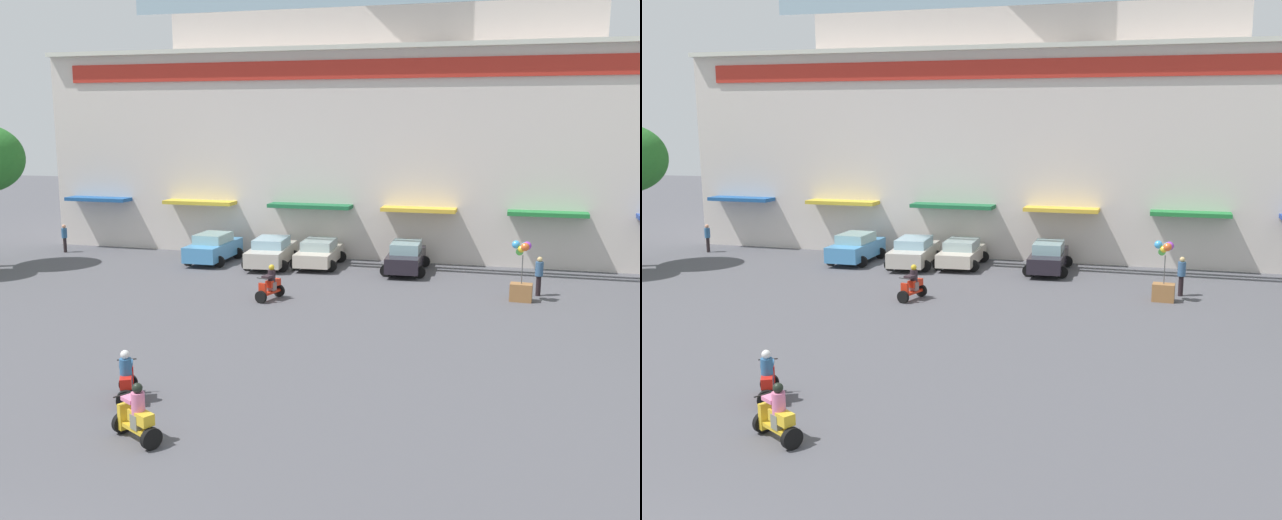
% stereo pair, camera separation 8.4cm
% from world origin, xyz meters
% --- Properties ---
extents(ground_plane, '(128.00, 128.00, 0.00)m').
position_xyz_m(ground_plane, '(0.00, 13.00, 0.00)').
color(ground_plane, '#4E4E54').
extents(colonial_building, '(37.81, 18.04, 20.96)m').
position_xyz_m(colonial_building, '(0.00, 36.56, 9.05)').
color(colonial_building, silver).
rests_on(colonial_building, ground).
extents(parked_car_0, '(2.34, 4.09, 1.56)m').
position_xyz_m(parked_car_0, '(-7.67, 27.18, 0.79)').
color(parked_car_0, '#468CC6').
rests_on(parked_car_0, ground).
extents(parked_car_1, '(2.67, 4.63, 1.48)m').
position_xyz_m(parked_car_1, '(-4.34, 27.02, 0.76)').
color(parked_car_1, beige).
rests_on(parked_car_1, ground).
extents(parked_car_2, '(2.52, 4.26, 1.39)m').
position_xyz_m(parked_car_2, '(-1.96, 27.63, 0.71)').
color(parked_car_2, beige).
rests_on(parked_car_2, ground).
extents(parked_car_3, '(2.34, 4.44, 1.51)m').
position_xyz_m(parked_car_3, '(2.58, 27.44, 0.76)').
color(parked_car_3, black).
rests_on(parked_car_3, ground).
extents(scooter_rider_0, '(1.50, 1.16, 1.47)m').
position_xyz_m(scooter_rider_0, '(-0.41, 6.34, 0.60)').
color(scooter_rider_0, black).
rests_on(scooter_rider_0, ground).
extents(scooter_rider_1, '(1.11, 1.48, 1.46)m').
position_xyz_m(scooter_rider_1, '(-1.94, 8.51, 0.60)').
color(scooter_rider_1, black).
rests_on(scooter_rider_1, ground).
extents(scooter_rider_4, '(0.88, 1.57, 1.50)m').
position_xyz_m(scooter_rider_4, '(-2.00, 20.21, 0.62)').
color(scooter_rider_4, black).
rests_on(scooter_rider_4, ground).
extents(pedestrian_0, '(0.44, 0.44, 1.71)m').
position_xyz_m(pedestrian_0, '(8.88, 24.00, 0.98)').
color(pedestrian_0, black).
rests_on(pedestrian_0, ground).
extents(pedestrian_1, '(0.32, 0.32, 1.61)m').
position_xyz_m(pedestrian_1, '(-17.06, 27.62, 0.93)').
color(pedestrian_1, '#282022').
rests_on(pedestrian_1, ground).
extents(balloon_vendor_cart, '(0.94, 0.75, 2.56)m').
position_xyz_m(balloon_vendor_cart, '(8.16, 22.81, 1.05)').
color(balloon_vendor_cart, '#97663A').
rests_on(balloon_vendor_cart, ground).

